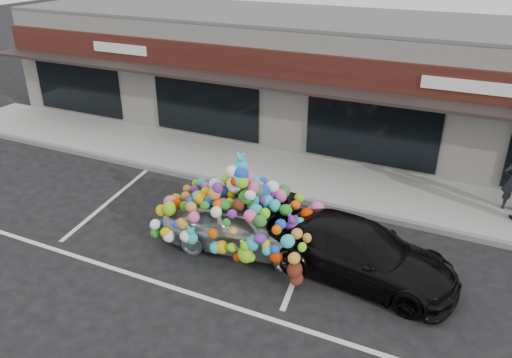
% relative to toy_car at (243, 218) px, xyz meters
% --- Properties ---
extents(ground, '(90.00, 90.00, 0.00)m').
position_rel_toy_car_xyz_m(ground, '(-1.33, 0.23, -0.81)').
color(ground, black).
rests_on(ground, ground).
extents(shop_building, '(24.00, 7.20, 4.31)m').
position_rel_toy_car_xyz_m(shop_building, '(-1.33, 8.67, 1.35)').
color(shop_building, white).
rests_on(shop_building, ground).
extents(sidewalk, '(26.00, 3.00, 0.15)m').
position_rel_toy_car_xyz_m(sidewalk, '(-1.33, 4.23, -0.74)').
color(sidewalk, gray).
rests_on(sidewalk, ground).
extents(kerb, '(26.00, 0.18, 0.16)m').
position_rel_toy_car_xyz_m(kerb, '(-1.33, 2.73, -0.74)').
color(kerb, slate).
rests_on(kerb, ground).
extents(parking_stripe_left, '(0.73, 4.37, 0.01)m').
position_rel_toy_car_xyz_m(parking_stripe_left, '(-4.53, 0.43, -0.81)').
color(parking_stripe_left, silver).
rests_on(parking_stripe_left, ground).
extents(parking_stripe_mid, '(0.73, 4.37, 0.01)m').
position_rel_toy_car_xyz_m(parking_stripe_mid, '(1.47, 0.43, -0.81)').
color(parking_stripe_mid, silver).
rests_on(parking_stripe_mid, ground).
extents(lane_line, '(14.00, 0.12, 0.01)m').
position_rel_toy_car_xyz_m(lane_line, '(0.67, -2.07, -0.81)').
color(lane_line, silver).
rests_on(lane_line, ground).
extents(toy_car, '(2.82, 4.32, 2.40)m').
position_rel_toy_car_xyz_m(toy_car, '(0.00, 0.00, 0.00)').
color(toy_car, gray).
rests_on(toy_car, ground).
extents(black_sedan, '(2.30, 4.54, 1.26)m').
position_rel_toy_car_xyz_m(black_sedan, '(2.82, 0.06, -0.18)').
color(black_sedan, black).
rests_on(black_sedan, ground).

